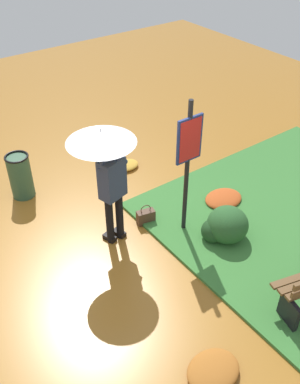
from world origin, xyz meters
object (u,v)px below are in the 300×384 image
(person_with_umbrella, at_px, (106,159))
(trash_bin, at_px, (20,176))
(info_sign_post, at_px, (188,155))
(handbag, at_px, (146,217))

(person_with_umbrella, relative_size, trash_bin, 2.45)
(info_sign_post, xyz_separation_m, trash_bin, (1.74, -2.43, -1.03))
(person_with_umbrella, bearing_deg, info_sign_post, 157.24)
(handbag, bearing_deg, person_with_umbrella, 4.08)
(person_with_umbrella, relative_size, handbag, 5.53)
(person_with_umbrella, height_order, trash_bin, person_with_umbrella)
(trash_bin, bearing_deg, info_sign_post, 125.55)
(handbag, bearing_deg, info_sign_post, 128.09)
(person_with_umbrella, bearing_deg, handbag, -175.92)
(info_sign_post, bearing_deg, person_with_umbrella, -22.76)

